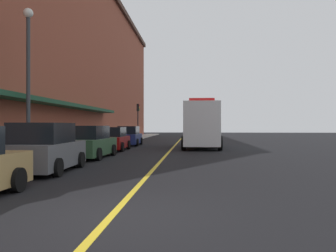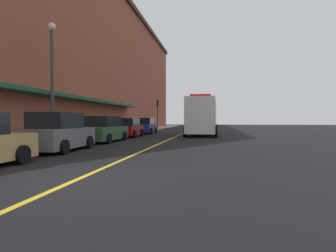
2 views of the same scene
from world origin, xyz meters
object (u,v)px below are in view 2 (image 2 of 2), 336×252
object	(u,v)px
street_lamp_left	(52,69)
parked_car_1	(58,133)
box_truck	(202,117)
parking_meter_0	(136,124)
parked_car_4	(145,126)
traffic_light_near	(158,109)
parked_car_3	(128,128)
parking_meter_1	(133,124)
parking_meter_2	(113,125)
parked_car_2	(104,130)

from	to	relation	value
street_lamp_left	parked_car_1	bearing A→B (deg)	-54.38
box_truck	parking_meter_0	size ratio (longest dim) A/B	6.27
parked_car_4	street_lamp_left	bearing A→B (deg)	170.59
parking_meter_0	traffic_light_near	bearing A→B (deg)	89.71
parked_car_3	parked_car_1	bearing A→B (deg)	179.23
parking_meter_1	parking_meter_2	world-z (taller)	same
box_truck	parking_meter_0	distance (m)	8.42
parked_car_3	box_truck	size ratio (longest dim) A/B	0.50
parking_meter_2	traffic_light_near	bearing A→B (deg)	89.82
parking_meter_1	street_lamp_left	distance (m)	14.71
parked_car_1	parked_car_2	distance (m)	5.57
box_truck	parking_meter_1	xyz separation A→B (m)	(-7.57, 2.47, -0.67)
parking_meter_2	box_truck	bearing A→B (deg)	24.79
parked_car_4	parking_meter_0	world-z (taller)	parked_car_4
parking_meter_1	parked_car_2	bearing A→B (deg)	-83.07
street_lamp_left	box_truck	bearing A→B (deg)	55.39
parked_car_1	street_lamp_left	bearing A→B (deg)	33.82
parked_car_2	parked_car_4	xyz separation A→B (m)	(-0.03, 11.66, -0.02)
parked_car_4	parking_meter_0	distance (m)	1.72
parked_car_4	parked_car_2	bearing A→B (deg)	178.50
parked_car_1	parking_meter_0	distance (m)	18.28
parked_car_2	parking_meter_0	distance (m)	12.74
parked_car_3	parking_meter_0	distance (m)	7.28
box_truck	traffic_light_near	world-z (taller)	traffic_light_near
parked_car_2	parking_meter_0	xyz separation A→B (m)	(-1.40, 12.66, 0.25)
parking_meter_0	street_lamp_left	distance (m)	15.82
parked_car_2	parking_meter_0	size ratio (longest dim) A/B	3.53
parked_car_2	street_lamp_left	distance (m)	4.97
parking_meter_2	street_lamp_left	bearing A→B (deg)	-94.11
parked_car_3	parking_meter_1	world-z (taller)	parked_car_3
parked_car_1	traffic_light_near	bearing A→B (deg)	0.70
parked_car_1	parking_meter_2	xyz separation A→B (m)	(-1.39, 11.12, 0.21)
parked_car_1	street_lamp_left	world-z (taller)	street_lamp_left
parked_car_4	parking_meter_0	bearing A→B (deg)	52.29
parked_car_3	street_lamp_left	distance (m)	9.28
parking_meter_1	street_lamp_left	size ratio (longest dim) A/B	0.19
parked_car_3	box_truck	bearing A→B (deg)	-61.34
parked_car_4	box_truck	bearing A→B (deg)	-114.47
parked_car_1	parked_car_4	size ratio (longest dim) A/B	0.93
parked_car_1	box_truck	xyz separation A→B (m)	(6.18, 14.62, 0.88)
street_lamp_left	traffic_light_near	distance (m)	27.56
parking_meter_1	traffic_light_near	distance (m)	13.38
parking_meter_1	parked_car_3	bearing A→B (deg)	-77.29
parking_meter_0	street_lamp_left	world-z (taller)	street_lamp_left
parked_car_3	parking_meter_0	xyz separation A→B (m)	(-1.35, 7.14, 0.30)
parking_meter_0	parked_car_4	bearing A→B (deg)	-36.07
parked_car_1	box_truck	distance (m)	15.90
box_truck	traffic_light_near	bearing A→B (deg)	-153.55
parking_meter_2	parking_meter_1	bearing A→B (deg)	90.00
parked_car_1	parking_meter_2	size ratio (longest dim) A/B	3.23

